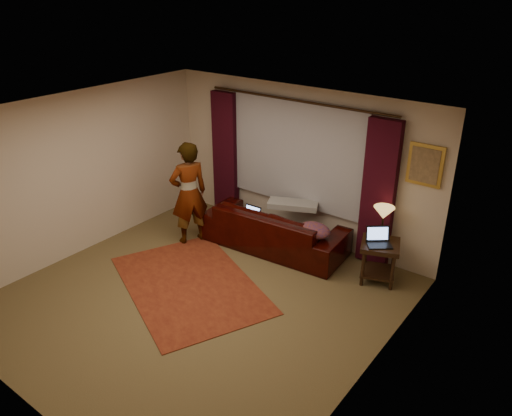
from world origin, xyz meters
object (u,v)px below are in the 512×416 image
at_px(end_table, 379,262).
at_px(sofa, 274,221).
at_px(laptop_table, 380,238).
at_px(person, 189,193).
at_px(tiffany_lamp, 383,222).
at_px(laptop_sofa, 249,215).

bearing_deg(end_table, sofa, -176.54).
xyz_separation_m(sofa, laptop_table, (1.82, 0.03, 0.26)).
bearing_deg(sofa, person, 23.59).
bearing_deg(person, tiffany_lamp, 132.12).
relative_size(end_table, laptop_table, 1.69).
distance_m(sofa, laptop_sofa, 0.43).
bearing_deg(laptop_sofa, tiffany_lamp, 11.98).
xyz_separation_m(tiffany_lamp, person, (-2.99, -0.96, 0.01)).
bearing_deg(laptop_table, laptop_sofa, 148.58).
xyz_separation_m(end_table, person, (-3.07, -0.78, 0.57)).
bearing_deg(sofa, tiffany_lamp, -175.13).
bearing_deg(person, end_table, 128.64).
bearing_deg(person, laptop_sofa, 139.38).
height_order(sofa, tiffany_lamp, tiffany_lamp).
bearing_deg(person, laptop_table, 127.18).
height_order(end_table, laptop_table, laptop_table).
xyz_separation_m(laptop_table, person, (-3.08, -0.70, 0.13)).
distance_m(end_table, laptop_table, 0.44).
bearing_deg(tiffany_lamp, end_table, -66.20).
distance_m(laptop_table, person, 3.16).
bearing_deg(person, sofa, 142.43).
height_order(end_table, tiffany_lamp, tiffany_lamp).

